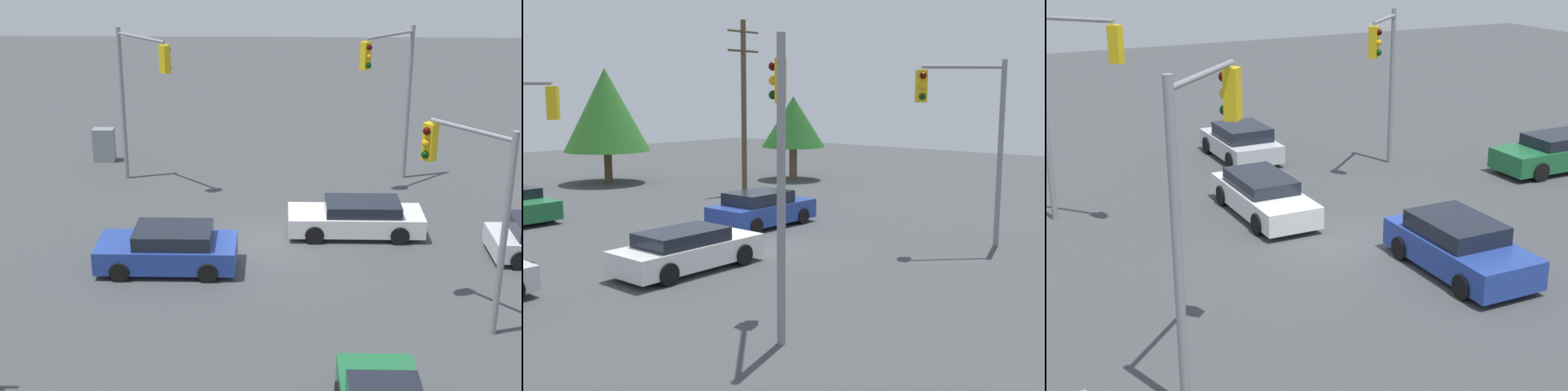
% 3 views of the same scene
% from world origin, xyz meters
% --- Properties ---
extents(ground_plane, '(80.00, 80.00, 0.00)m').
position_xyz_m(ground_plane, '(0.00, 0.00, 0.00)').
color(ground_plane, '#424447').
extents(sedan_white, '(4.68, 1.88, 1.24)m').
position_xyz_m(sedan_white, '(-3.12, -0.99, 0.61)').
color(sedan_white, silver).
rests_on(sedan_white, ground_plane).
extents(sedan_blue, '(4.40, 2.06, 1.40)m').
position_xyz_m(sedan_blue, '(3.10, 1.83, 0.68)').
color(sedan_blue, '#233D93').
rests_on(sedan_blue, ground_plane).
extents(sedan_silver, '(4.01, 2.04, 1.35)m').
position_xyz_m(sedan_silver, '(-9.27, 0.78, 0.65)').
color(sedan_silver, silver).
rests_on(sedan_silver, ground_plane).
extents(sedan_green, '(1.95, 4.80, 1.34)m').
position_xyz_m(sedan_green, '(-2.70, 10.61, 0.67)').
color(sedan_green, '#1E6638').
rests_on(sedan_green, ground_plane).
extents(traffic_signal_main, '(2.37, 2.23, 6.29)m').
position_xyz_m(traffic_signal_main, '(5.09, -5.79, 4.25)').
color(traffic_signal_main, gray).
rests_on(traffic_signal_main, ground_plane).
extents(traffic_signal_cross, '(2.07, 2.20, 5.75)m').
position_xyz_m(traffic_signal_cross, '(-5.50, 4.82, 3.89)').
color(traffic_signal_cross, gray).
rests_on(traffic_signal_cross, ground_plane).
extents(traffic_signal_aux, '(2.32, 2.12, 6.36)m').
position_xyz_m(traffic_signal_aux, '(-4.82, -6.16, 4.29)').
color(traffic_signal_aux, gray).
rests_on(traffic_signal_aux, ground_plane).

